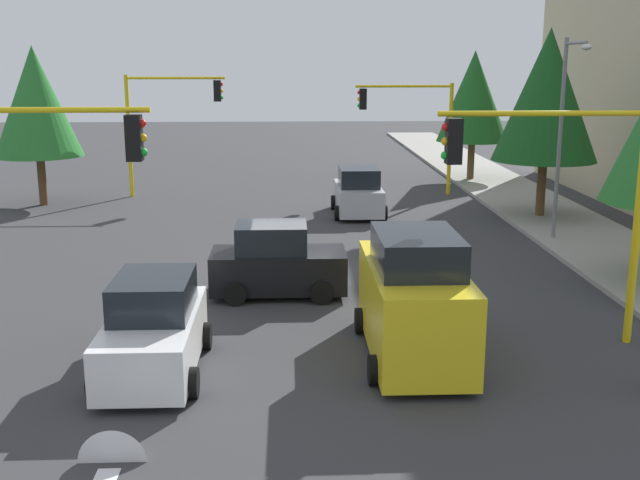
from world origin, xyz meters
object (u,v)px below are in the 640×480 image
at_px(traffic_signal_far_right, 167,111).
at_px(traffic_signal_far_left, 411,116).
at_px(traffic_signal_near_right, 26,178).
at_px(delivery_van_yellow, 414,299).
at_px(traffic_signal_near_left, 557,178).
at_px(car_silver, 358,193).
at_px(tree_opposite_side, 36,102).
at_px(car_white, 154,330).
at_px(street_lamp_curbside, 565,118).
at_px(car_black, 277,263).
at_px(tree_roadside_mid, 547,95).
at_px(tree_roadside_far, 474,97).

relative_size(traffic_signal_far_right, traffic_signal_far_left, 1.07).
bearing_deg(traffic_signal_near_right, delivery_van_yellow, 85.29).
xyz_separation_m(traffic_signal_near_left, car_silver, (-15.16, -2.89, -2.87)).
relative_size(tree_opposite_side, car_white, 1.66).
distance_m(traffic_signal_near_left, car_silver, 15.70).
height_order(traffic_signal_near_right, street_lamp_curbside, street_lamp_curbside).
bearing_deg(car_black, street_lamp_curbside, 120.08).
bearing_deg(car_silver, delivery_van_yellow, -0.91).
distance_m(traffic_signal_near_right, delivery_van_yellow, 8.56).
relative_size(traffic_signal_far_right, tree_roadside_mid, 0.75).
bearing_deg(street_lamp_curbside, tree_roadside_mid, 169.67).
distance_m(traffic_signal_near_right, car_white, 4.20).
relative_size(traffic_signal_far_left, tree_opposite_side, 0.76).
bearing_deg(car_white, traffic_signal_near_right, -114.84).
bearing_deg(car_black, traffic_signal_far_right, -161.99).
bearing_deg(car_black, car_silver, 163.87).
distance_m(traffic_signal_far_right, traffic_signal_far_left, 11.32).
xyz_separation_m(street_lamp_curbside, tree_roadside_far, (-14.39, 0.30, 0.08)).
bearing_deg(street_lamp_curbside, car_silver, -130.69).
relative_size(tree_roadside_mid, car_white, 1.81).
height_order(tree_opposite_side, car_black, tree_opposite_side).
distance_m(tree_opposite_side, tree_roadside_mid, 21.38).
height_order(car_black, car_silver, same).
bearing_deg(delivery_van_yellow, traffic_signal_far_right, -158.41).
height_order(traffic_signal_near_left, tree_roadside_far, tree_roadside_far).
xyz_separation_m(traffic_signal_near_left, car_black, (-4.00, -6.12, -2.87)).
xyz_separation_m(traffic_signal_near_left, traffic_signal_near_right, (-0.00, -11.29, 0.07)).
bearing_deg(traffic_signal_near_left, tree_roadside_far, 170.86).
xyz_separation_m(traffic_signal_far_left, delivery_van_yellow, (20.67, -3.14, -2.44)).
relative_size(traffic_signal_near_right, car_black, 1.48).
bearing_deg(traffic_signal_near_right, car_silver, 151.03).
bearing_deg(traffic_signal_far_right, car_silver, 60.16).
height_order(traffic_signal_far_right, street_lamp_curbside, street_lamp_curbside).
xyz_separation_m(traffic_signal_far_right, traffic_signal_near_right, (20.00, 0.04, -0.15)).
height_order(tree_roadside_mid, tree_roadside_far, tree_roadside_mid).
xyz_separation_m(traffic_signal_far_left, tree_opposite_side, (2.00, -16.63, 0.78)).
distance_m(tree_opposite_side, delivery_van_yellow, 23.26).
relative_size(traffic_signal_far_right, car_white, 1.36).
distance_m(traffic_signal_near_right, car_silver, 17.58).
xyz_separation_m(traffic_signal_far_right, traffic_signal_far_left, (0.00, 11.31, -0.25)).
distance_m(tree_roadside_far, car_black, 22.63).
bearing_deg(traffic_signal_far_left, traffic_signal_near_left, 0.03).
distance_m(traffic_signal_far_right, traffic_signal_near_right, 20.00).
height_order(tree_opposite_side, car_white, tree_opposite_side).
relative_size(tree_opposite_side, tree_roadside_far, 1.02).
relative_size(street_lamp_curbside, car_black, 1.92).
relative_size(traffic_signal_far_right, car_silver, 1.43).
bearing_deg(car_silver, street_lamp_curbside, 49.31).
bearing_deg(traffic_signal_far_right, tree_opposite_side, -69.37).
xyz_separation_m(delivery_van_yellow, car_silver, (-15.83, 0.25, -0.38)).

